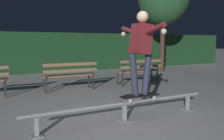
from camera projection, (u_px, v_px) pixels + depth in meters
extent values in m
plane|color=#ADAAA8|center=(130.00, 124.00, 4.33)|extent=(90.00, 90.00, 0.00)
cube|color=#193D1E|center=(34.00, 52.00, 11.70)|extent=(24.00, 1.20, 1.90)
cylinder|color=gray|center=(124.00, 104.00, 4.45)|extent=(3.69, 0.06, 0.06)
cube|color=gray|center=(36.00, 127.00, 3.73)|extent=(0.06, 0.06, 0.30)
cube|color=gray|center=(37.00, 136.00, 3.75)|extent=(0.18, 0.18, 0.01)
cube|color=gray|center=(124.00, 113.00, 4.47)|extent=(0.06, 0.06, 0.30)
cube|color=gray|center=(124.00, 121.00, 4.48)|extent=(0.18, 0.18, 0.01)
cube|color=gray|center=(188.00, 103.00, 5.20)|extent=(0.06, 0.06, 0.30)
cube|color=gray|center=(187.00, 109.00, 5.22)|extent=(0.18, 0.18, 0.01)
cube|color=black|center=(140.00, 96.00, 4.59)|extent=(0.79, 0.22, 0.02)
cube|color=black|center=(140.00, 95.00, 4.59)|extent=(0.77, 0.21, 0.00)
cube|color=#9E9EA3|center=(152.00, 95.00, 4.71)|extent=(0.06, 0.17, 0.02)
cube|color=#9E9EA3|center=(128.00, 98.00, 4.48)|extent=(0.06, 0.17, 0.02)
cylinder|color=beige|center=(154.00, 98.00, 4.65)|extent=(0.05, 0.03, 0.05)
cylinder|color=beige|center=(149.00, 96.00, 4.79)|extent=(0.05, 0.03, 0.05)
cylinder|color=beige|center=(130.00, 101.00, 4.41)|extent=(0.05, 0.03, 0.05)
cylinder|color=beige|center=(126.00, 99.00, 4.55)|extent=(0.05, 0.03, 0.05)
cube|color=black|center=(148.00, 94.00, 4.67)|extent=(0.26, 0.11, 0.03)
cube|color=black|center=(132.00, 95.00, 4.51)|extent=(0.26, 0.11, 0.03)
cylinder|color=#282D42|center=(147.00, 74.00, 4.61)|extent=(0.21, 0.13, 0.79)
cylinder|color=#282D42|center=(134.00, 75.00, 4.49)|extent=(0.21, 0.13, 0.79)
cube|color=maroon|center=(141.00, 39.00, 4.47)|extent=(0.34, 0.37, 0.57)
cylinder|color=maroon|center=(153.00, 29.00, 4.12)|extent=(0.10, 0.61, 0.21)
cylinder|color=maroon|center=(130.00, 31.00, 4.79)|extent=(0.10, 0.61, 0.21)
sphere|color=beige|center=(164.00, 31.00, 3.87)|extent=(0.09, 0.09, 0.09)
sphere|color=beige|center=(123.00, 34.00, 5.05)|extent=(0.09, 0.09, 0.09)
sphere|color=beige|center=(143.00, 17.00, 4.44)|extent=(0.21, 0.21, 0.21)
cube|color=#282623|center=(5.00, 88.00, 6.59)|extent=(0.04, 0.04, 0.44)
cube|color=#282623|center=(5.00, 90.00, 6.31)|extent=(0.04, 0.04, 0.44)
cube|color=#282623|center=(5.00, 73.00, 6.22)|extent=(0.04, 0.04, 0.44)
cube|color=#282623|center=(89.00, 81.00, 7.75)|extent=(0.04, 0.04, 0.44)
cube|color=#282623|center=(93.00, 82.00, 7.46)|extent=(0.04, 0.04, 0.44)
cube|color=#282623|center=(93.00, 68.00, 7.38)|extent=(0.04, 0.04, 0.44)
cube|color=#282623|center=(44.00, 84.00, 7.11)|extent=(0.04, 0.04, 0.44)
cube|color=#282623|center=(46.00, 86.00, 6.82)|extent=(0.04, 0.04, 0.44)
cube|color=#282623|center=(46.00, 70.00, 6.74)|extent=(0.04, 0.04, 0.44)
cube|color=brown|center=(67.00, 75.00, 7.38)|extent=(1.60, 0.12, 0.04)
cube|color=brown|center=(69.00, 75.00, 7.26)|extent=(1.60, 0.12, 0.04)
cube|color=brown|center=(70.00, 76.00, 7.13)|extent=(1.60, 0.12, 0.04)
cube|color=brown|center=(71.00, 71.00, 7.05)|extent=(1.60, 0.06, 0.09)
cube|color=brown|center=(71.00, 64.00, 7.03)|extent=(1.60, 0.06, 0.09)
cube|color=#282623|center=(152.00, 76.00, 8.90)|extent=(0.04, 0.04, 0.44)
cube|color=#282623|center=(157.00, 77.00, 8.62)|extent=(0.04, 0.04, 0.44)
cube|color=#282623|center=(158.00, 65.00, 8.54)|extent=(0.04, 0.04, 0.44)
cube|color=#282623|center=(118.00, 78.00, 8.26)|extent=(0.04, 0.04, 0.44)
cube|color=#282623|center=(122.00, 80.00, 7.98)|extent=(0.04, 0.04, 0.44)
cube|color=#282623|center=(123.00, 66.00, 7.89)|extent=(0.04, 0.04, 0.44)
cube|color=brown|center=(136.00, 70.00, 8.54)|extent=(1.60, 0.12, 0.04)
cube|color=brown|center=(138.00, 71.00, 8.41)|extent=(1.60, 0.12, 0.04)
cube|color=brown|center=(140.00, 71.00, 8.29)|extent=(1.60, 0.12, 0.04)
cube|color=brown|center=(141.00, 67.00, 8.21)|extent=(1.60, 0.06, 0.09)
cube|color=brown|center=(141.00, 61.00, 8.19)|extent=(1.60, 0.06, 0.09)
cylinder|color=#3D2D23|center=(162.00, 46.00, 11.79)|extent=(0.22, 0.22, 2.54)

